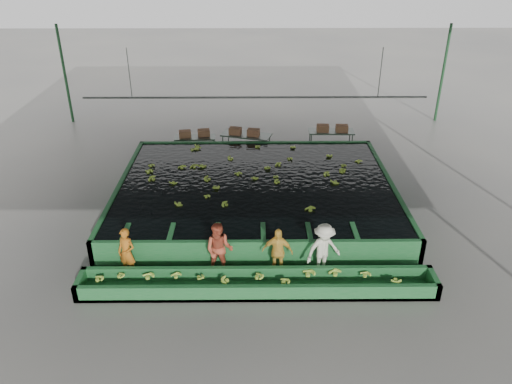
{
  "coord_description": "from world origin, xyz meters",
  "views": [
    {
      "loc": [
        -0.12,
        -14.76,
        8.95
      ],
      "look_at": [
        0.0,
        0.5,
        1.0
      ],
      "focal_mm": 35.0,
      "sensor_mm": 36.0,
      "label": 1
    }
  ],
  "objects_px": {
    "worker_d": "(323,250)",
    "box_stack_right": "(332,131)",
    "worker_a": "(127,253)",
    "packing_table_left": "(196,145)",
    "flotation_tank": "(256,193)",
    "sorting_trough": "(257,284)",
    "box_stack_mid": "(244,135)",
    "worker_b": "(219,250)",
    "worker_c": "(277,252)",
    "packing_table_mid": "(246,144)",
    "packing_table_right": "(331,140)",
    "box_stack_left": "(195,136)"
  },
  "relations": [
    {
      "from": "worker_b",
      "to": "worker_d",
      "type": "bearing_deg",
      "value": 8.43
    },
    {
      "from": "worker_b",
      "to": "box_stack_mid",
      "type": "distance_m",
      "value": 8.86
    },
    {
      "from": "sorting_trough",
      "to": "worker_b",
      "type": "distance_m",
      "value": 1.47
    },
    {
      "from": "worker_d",
      "to": "box_stack_left",
      "type": "bearing_deg",
      "value": 95.02
    },
    {
      "from": "flotation_tank",
      "to": "packing_table_left",
      "type": "distance_m",
      "value": 5.43
    },
    {
      "from": "worker_b",
      "to": "box_stack_mid",
      "type": "bearing_deg",
      "value": 94.5
    },
    {
      "from": "box_stack_mid",
      "to": "box_stack_right",
      "type": "relative_size",
      "value": 0.96
    },
    {
      "from": "worker_d",
      "to": "packing_table_mid",
      "type": "distance_m",
      "value": 9.21
    },
    {
      "from": "worker_a",
      "to": "flotation_tank",
      "type": "bearing_deg",
      "value": 72.91
    },
    {
      "from": "sorting_trough",
      "to": "box_stack_mid",
      "type": "relative_size",
      "value": 7.41
    },
    {
      "from": "flotation_tank",
      "to": "box_stack_right",
      "type": "height_order",
      "value": "box_stack_right"
    },
    {
      "from": "packing_table_mid",
      "to": "box_stack_left",
      "type": "relative_size",
      "value": 1.6
    },
    {
      "from": "worker_d",
      "to": "box_stack_mid",
      "type": "xyz_separation_m",
      "value": [
        -2.4,
        8.84,
        0.16
      ]
    },
    {
      "from": "packing_table_left",
      "to": "box_stack_left",
      "type": "bearing_deg",
      "value": 117.44
    },
    {
      "from": "sorting_trough",
      "to": "packing_table_right",
      "type": "distance_m",
      "value": 10.83
    },
    {
      "from": "worker_d",
      "to": "box_stack_mid",
      "type": "height_order",
      "value": "worker_d"
    },
    {
      "from": "worker_d",
      "to": "flotation_tank",
      "type": "bearing_deg",
      "value": 92.0
    },
    {
      "from": "box_stack_left",
      "to": "packing_table_mid",
      "type": "bearing_deg",
      "value": -3.84
    },
    {
      "from": "packing_table_left",
      "to": "worker_c",
      "type": "bearing_deg",
      "value": -70.01
    },
    {
      "from": "worker_c",
      "to": "worker_a",
      "type": "bearing_deg",
      "value": -171.49
    },
    {
      "from": "worker_d",
      "to": "packing_table_left",
      "type": "relative_size",
      "value": 0.92
    },
    {
      "from": "box_stack_right",
      "to": "worker_a",
      "type": "bearing_deg",
      "value": -127.78
    },
    {
      "from": "sorting_trough",
      "to": "packing_table_left",
      "type": "xyz_separation_m",
      "value": [
        -2.69,
        9.82,
        0.16
      ]
    },
    {
      "from": "packing_table_mid",
      "to": "box_stack_right",
      "type": "distance_m",
      "value": 3.95
    },
    {
      "from": "flotation_tank",
      "to": "worker_d",
      "type": "bearing_deg",
      "value": -65.93
    },
    {
      "from": "worker_c",
      "to": "box_stack_mid",
      "type": "distance_m",
      "value": 8.91
    },
    {
      "from": "sorting_trough",
      "to": "packing_table_left",
      "type": "bearing_deg",
      "value": 105.32
    },
    {
      "from": "worker_d",
      "to": "packing_table_left",
      "type": "distance_m",
      "value": 10.14
    },
    {
      "from": "worker_d",
      "to": "box_stack_right",
      "type": "relative_size",
      "value": 1.19
    },
    {
      "from": "box_stack_left",
      "to": "worker_a",
      "type": "bearing_deg",
      "value": -96.55
    },
    {
      "from": "flotation_tank",
      "to": "worker_b",
      "type": "height_order",
      "value": "worker_b"
    },
    {
      "from": "flotation_tank",
      "to": "worker_a",
      "type": "distance_m",
      "value": 5.72
    },
    {
      "from": "sorting_trough",
      "to": "packing_table_mid",
      "type": "relative_size",
      "value": 4.61
    },
    {
      "from": "worker_d",
      "to": "box_stack_mid",
      "type": "distance_m",
      "value": 9.16
    },
    {
      "from": "packing_table_left",
      "to": "worker_b",
      "type": "bearing_deg",
      "value": -79.9
    },
    {
      "from": "packing_table_mid",
      "to": "packing_table_right",
      "type": "bearing_deg",
      "value": 8.01
    },
    {
      "from": "flotation_tank",
      "to": "sorting_trough",
      "type": "relative_size",
      "value": 1.0
    },
    {
      "from": "flotation_tank",
      "to": "packing_table_left",
      "type": "xyz_separation_m",
      "value": [
        -2.69,
        4.72,
        -0.04
      ]
    },
    {
      "from": "worker_a",
      "to": "worker_c",
      "type": "height_order",
      "value": "same"
    },
    {
      "from": "box_stack_mid",
      "to": "worker_b",
      "type": "bearing_deg",
      "value": -93.94
    },
    {
      "from": "flotation_tank",
      "to": "worker_b",
      "type": "distance_m",
      "value": 4.45
    },
    {
      "from": "worker_b",
      "to": "packing_table_left",
      "type": "height_order",
      "value": "worker_b"
    },
    {
      "from": "worker_a",
      "to": "packing_table_left",
      "type": "xyz_separation_m",
      "value": [
        1.07,
        9.02,
        -0.35
      ]
    },
    {
      "from": "worker_d",
      "to": "packing_table_right",
      "type": "xyz_separation_m",
      "value": [
        1.56,
        9.45,
        -0.37
      ]
    },
    {
      "from": "worker_a",
      "to": "worker_d",
      "type": "distance_m",
      "value": 5.68
    },
    {
      "from": "packing_table_left",
      "to": "box_stack_right",
      "type": "relative_size",
      "value": 1.3
    },
    {
      "from": "worker_a",
      "to": "box_stack_left",
      "type": "bearing_deg",
      "value": 107.49
    },
    {
      "from": "sorting_trough",
      "to": "worker_a",
      "type": "relative_size",
      "value": 6.53
    },
    {
      "from": "packing_table_left",
      "to": "packing_table_mid",
      "type": "distance_m",
      "value": 2.3
    },
    {
      "from": "packing_table_right",
      "to": "box_stack_mid",
      "type": "distance_m",
      "value": 4.04
    }
  ]
}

